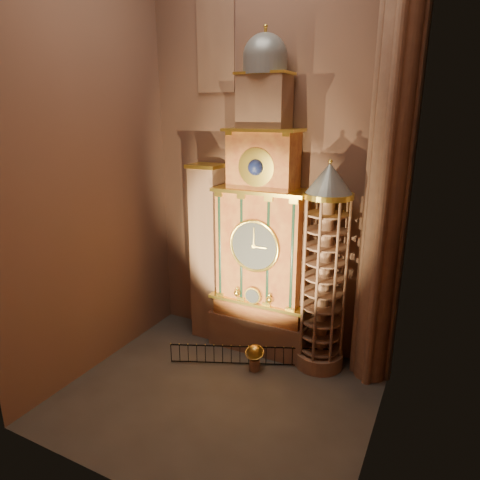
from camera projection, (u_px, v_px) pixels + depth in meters
The scene contains 11 objects.
floor at pixel (218, 395), 20.27m from camera, with size 14.00×14.00×0.00m, color #383330.
wall_back at pixel (271, 150), 22.27m from camera, with size 22.00×22.00×0.00m, color brown.
wall_left at pixel (85, 154), 20.16m from camera, with size 22.00×22.00×0.00m, color brown.
wall_right at pixel (397, 171), 14.12m from camera, with size 22.00×22.00×0.00m, color brown.
astronomical_clock at pixel (262, 234), 22.62m from camera, with size 5.60×2.41×16.70m.
portrait_tower at pixel (208, 253), 24.53m from camera, with size 1.80×1.60×10.20m.
stair_turret at pixel (324, 272), 21.28m from camera, with size 2.50×2.50×10.80m.
gothic_pier at pixel (391, 157), 18.78m from camera, with size 2.04×2.04×22.00m.
stained_glass_window at pixel (216, 39), 22.01m from camera, with size 2.20×0.14×5.20m.
celestial_globe at pixel (255, 355), 22.04m from camera, with size 1.08×1.03×1.43m.
iron_railing at pixel (249, 355), 22.54m from camera, with size 7.59×3.35×1.06m.
Camera 1 is at (8.75, -15.00, 12.84)m, focal length 32.00 mm.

